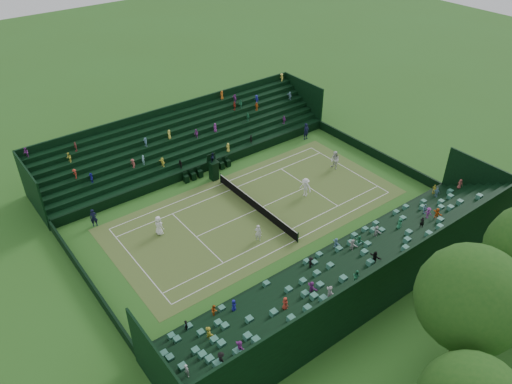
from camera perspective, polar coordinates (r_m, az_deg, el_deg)
ground at (r=45.69m, az=-0.00°, el=-2.07°), size 160.00×160.00×0.00m
court_surface at (r=45.69m, az=-0.00°, el=-2.07°), size 12.97×26.77×0.01m
perimeter_wall_north at (r=54.96m, az=13.34°, el=4.37°), size 17.17×0.20×1.00m
perimeter_wall_south at (r=40.08m, az=-18.66°, el=-9.57°), size 17.17×0.20×1.00m
perimeter_wall_east at (r=40.45m, az=7.35°, el=-7.17°), size 0.20×31.77×1.00m
perimeter_wall_west at (r=51.28m, az=-5.76°, el=2.88°), size 0.20×31.77×1.00m
north_grandstand at (r=37.75m, az=11.87°, el=-9.24°), size 6.60×32.00×4.90m
south_grandstand at (r=53.92m, az=-8.21°, el=5.66°), size 6.60×32.00×4.90m
tennis_net at (r=45.38m, az=-0.00°, el=-1.54°), size 11.67×0.10×1.06m
umpire_chair at (r=49.50m, az=-4.87°, el=2.75°), size 0.96×0.96×3.02m
courtside_chairs at (r=50.83m, az=-5.56°, el=2.46°), size 0.50×5.47×1.07m
player_near_west at (r=43.17m, az=-11.05°, el=-3.79°), size 1.03×0.84×1.83m
player_near_east at (r=41.81m, az=0.24°, el=-4.67°), size 0.70×0.67×1.61m
player_far_west at (r=51.85m, az=9.01°, el=3.61°), size 0.97×0.76×1.97m
player_far_east at (r=47.27m, az=5.67°, el=0.55°), size 1.38×1.01×1.92m
line_judge_north at (r=57.13m, az=5.75°, el=6.92°), size 0.50×0.73×1.94m
line_judge_south at (r=45.58m, az=-18.05°, el=-2.83°), size 0.59×0.72×1.70m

